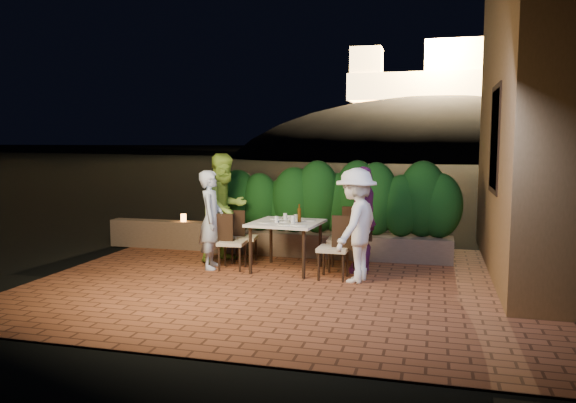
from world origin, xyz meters
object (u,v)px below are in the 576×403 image
(chair_left_front, at_px, (232,242))
(chair_right_back, at_px, (343,239))
(diner_green, at_px, (225,208))
(chair_right_front, at_px, (333,247))
(dining_table, at_px, (286,246))
(diner_white, at_px, (356,225))
(bowl, at_px, (288,218))
(diner_blue, at_px, (211,220))
(parapet_lamp, at_px, (183,218))
(beer_bottle, at_px, (299,213))
(chair_left_back, at_px, (244,237))
(diner_purple, at_px, (363,219))

(chair_left_front, height_order, chair_right_back, chair_right_back)
(diner_green, bearing_deg, chair_right_front, -81.25)
(dining_table, height_order, diner_white, diner_white)
(bowl, height_order, diner_blue, diner_blue)
(dining_table, relative_size, bowl, 5.53)
(dining_table, distance_m, parapet_lamp, 2.57)
(diner_blue, distance_m, parapet_lamp, 1.76)
(chair_left_front, distance_m, chair_right_front, 1.64)
(beer_bottle, relative_size, chair_left_back, 0.32)
(diner_purple, bearing_deg, chair_right_back, -91.26)
(diner_green, relative_size, diner_white, 1.11)
(beer_bottle, bearing_deg, diner_purple, 10.94)
(chair_right_front, bearing_deg, chair_left_back, -22.96)
(bowl, xyz_separation_m, chair_right_front, (0.84, -0.66, -0.31))
(dining_table, relative_size, parapet_lamp, 7.22)
(beer_bottle, height_order, diner_purple, diner_purple)
(chair_right_front, relative_size, diner_blue, 0.60)
(chair_left_back, distance_m, diner_white, 2.11)
(chair_left_back, xyz_separation_m, diner_green, (-0.33, 0.02, 0.46))
(chair_right_back, bearing_deg, diner_blue, 7.66)
(beer_bottle, height_order, bowl, beer_bottle)
(bowl, bearing_deg, parapet_lamp, 158.10)
(bowl, height_order, chair_right_back, chair_right_back)
(diner_blue, xyz_separation_m, diner_purple, (2.31, 0.36, 0.04))
(diner_white, bearing_deg, diner_purple, -168.26)
(beer_bottle, bearing_deg, chair_right_back, 16.24)
(chair_right_front, distance_m, diner_white, 0.48)
(dining_table, distance_m, chair_left_front, 0.84)
(diner_green, xyz_separation_m, parapet_lamp, (-1.13, 0.82, -0.32))
(dining_table, xyz_separation_m, bowl, (-0.05, 0.30, 0.40))
(bowl, distance_m, diner_green, 1.10)
(diner_green, bearing_deg, chair_left_front, -119.54)
(chair_right_back, distance_m, diner_green, 2.03)
(chair_right_back, bearing_deg, diner_white, 111.43)
(diner_blue, bearing_deg, diner_purple, -93.12)
(chair_right_front, xyz_separation_m, diner_green, (-1.93, 0.73, 0.43))
(beer_bottle, xyz_separation_m, diner_white, (0.92, -0.43, -0.09))
(diner_white, bearing_deg, diner_blue, -82.21)
(dining_table, relative_size, chair_right_front, 1.10)
(dining_table, distance_m, chair_right_back, 0.88)
(chair_left_back, xyz_separation_m, chair_right_front, (1.60, -0.71, 0.03))
(chair_left_front, xyz_separation_m, parapet_lamp, (-1.44, 1.33, 0.14))
(dining_table, xyz_separation_m, chair_right_front, (0.79, -0.36, 0.09))
(beer_bottle, relative_size, bowl, 1.52)
(chair_left_back, xyz_separation_m, diner_blue, (-0.36, -0.51, 0.34))
(diner_white, bearing_deg, diner_green, -95.15)
(chair_right_back, height_order, diner_purple, diner_purple)
(diner_blue, bearing_deg, chair_left_back, -46.49)
(bowl, distance_m, parapet_lamp, 2.40)
(bowl, height_order, diner_white, diner_white)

